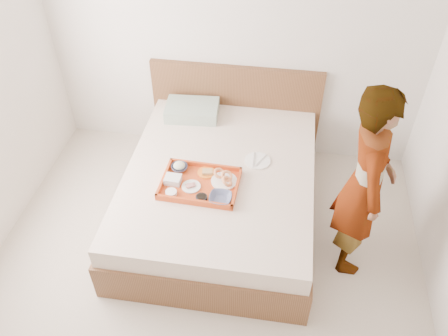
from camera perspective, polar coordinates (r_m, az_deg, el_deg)
ground at (r=3.63m, az=-3.59°, el=-17.18°), size 3.50×4.00×0.01m
wall_back at (r=4.23m, az=1.27°, el=16.79°), size 3.50×0.01×2.60m
bed at (r=4.01m, az=-0.49°, el=-3.05°), size 1.65×2.00×0.53m
headboard at (r=4.61m, az=1.43°, el=7.31°), size 1.65×0.06×0.95m
pillow at (r=4.41m, az=-3.96°, el=7.14°), size 0.51×0.37×0.12m
tray at (r=3.68m, az=-2.99°, el=-1.90°), size 0.63×0.47×0.06m
prawn_plate at (r=3.70m, az=0.02°, el=-1.62°), size 0.22×0.22×0.01m
navy_bowl_big at (r=3.54m, az=-0.44°, el=-3.74°), size 0.18×0.18×0.04m
sauce_dish at (r=3.56m, az=-2.80°, el=-3.72°), size 0.09×0.09×0.03m
meat_plate at (r=3.66m, az=-4.08°, el=-2.31°), size 0.16×0.16×0.01m
bread_plate at (r=3.78m, az=-2.18°, el=-0.56°), size 0.15×0.15×0.01m
salad_bowl at (r=3.81m, az=-5.53°, el=0.05°), size 0.14×0.14×0.04m
plastic_tub at (r=3.70m, az=-6.33°, el=-1.44°), size 0.13×0.11×0.06m
cheese_round at (r=3.62m, az=-6.54°, el=-3.06°), size 0.09×0.09×0.03m
dinner_plate at (r=3.92m, az=4.17°, el=0.91°), size 0.27×0.27×0.01m
person at (r=3.46m, az=17.03°, el=-1.91°), size 0.39×0.60×1.62m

